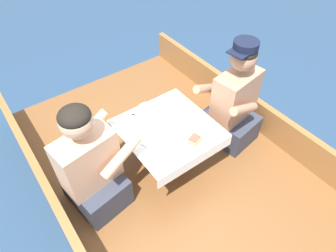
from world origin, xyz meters
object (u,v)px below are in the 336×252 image
object	(u,v)px
coffee_cup_starboard	(216,131)
coffee_cup_center	(167,155)
coffee_cup_port	(187,123)
person_port	(91,168)
person_starboard	(234,104)
sandwich	(194,140)

from	to	relation	value
coffee_cup_starboard	coffee_cup_center	world-z (taller)	coffee_cup_center
coffee_cup_port	coffee_cup_center	bearing A→B (deg)	-152.40
coffee_cup_center	person_port	bearing A→B (deg)	149.40
person_port	person_starboard	world-z (taller)	person_starboard
person_starboard	coffee_cup_center	distance (m)	0.85
person_starboard	coffee_cup_center	world-z (taller)	person_starboard
person_port	coffee_cup_port	distance (m)	0.78
person_port	coffee_cup_center	bearing A→B (deg)	-39.68
coffee_cup_starboard	sandwich	bearing A→B (deg)	171.19
person_starboard	coffee_cup_starboard	xyz separation A→B (m)	(-0.39, -0.19, 0.06)
person_starboard	sandwich	size ratio (longest dim) A/B	9.01
person_starboard	coffee_cup_port	distance (m)	0.52
person_starboard	sandwich	distance (m)	0.61
coffee_cup_center	sandwich	bearing A→B (deg)	-0.22
person_port	coffee_cup_starboard	distance (m)	0.95
coffee_cup_starboard	person_port	bearing A→B (deg)	161.38
sandwich	coffee_cup_center	world-z (taller)	coffee_cup_center
person_port	sandwich	world-z (taller)	person_port
coffee_cup_port	coffee_cup_starboard	distance (m)	0.23
coffee_cup_starboard	person_starboard	bearing A→B (deg)	26.04
coffee_cup_starboard	coffee_cup_center	xyz separation A→B (m)	(-0.44, 0.03, 0.01)
person_port	sandwich	xyz separation A→B (m)	(0.71, -0.27, 0.08)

